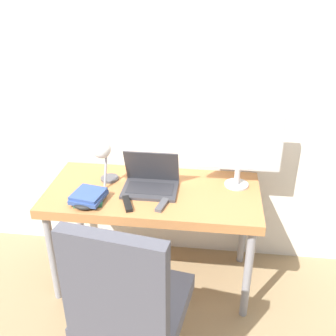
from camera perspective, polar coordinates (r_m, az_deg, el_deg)
ground_plane at (r=2.70m, az=-3.06°, el=-20.10°), size 12.00×12.00×0.00m
wall_back at (r=2.61m, az=-1.08°, el=12.13°), size 8.00×0.05×2.60m
desk at (r=2.52m, az=-2.18°, el=-4.62°), size 1.34×0.64×0.72m
laptop at (r=2.48m, az=-2.53°, el=-1.99°), size 0.34×0.25×0.25m
monitor at (r=2.45m, az=10.41°, el=3.39°), size 0.51×0.15×0.50m
desk_lamp at (r=2.44m, az=-9.43°, el=2.06°), size 0.12×0.24×0.33m
office_chair at (r=1.92m, az=-5.83°, el=-19.03°), size 0.60×0.60×1.08m
book_stack at (r=2.39m, az=-11.46°, el=-4.14°), size 0.20×0.21×0.06m
tv_remote at (r=2.32m, az=-0.87°, el=-5.40°), size 0.07×0.14×0.02m
media_remote at (r=2.34m, az=-5.91°, el=-5.18°), size 0.10×0.16×0.02m
game_controller at (r=2.35m, az=-11.99°, el=-5.28°), size 0.13×0.09×0.04m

